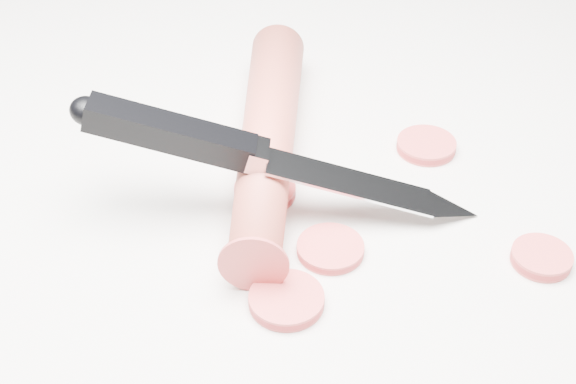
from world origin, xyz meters
TOP-DOWN VIEW (x-y plane):
  - ground at (0.00, 0.00)m, footprint 2.40×2.40m
  - carrot at (0.01, 0.03)m, footprint 0.16×0.20m
  - carrot_slice_0 at (-0.01, -0.06)m, footprint 0.04×0.04m
  - carrot_slice_1 at (0.10, -0.02)m, footprint 0.04×0.04m
  - carrot_slice_2 at (-0.01, 0.01)m, footprint 0.04×0.04m
  - carrot_slice_3 at (-0.05, -0.07)m, footprint 0.04×0.04m
  - carrot_slice_4 at (0.08, -0.13)m, footprint 0.03×0.03m
  - kitchen_knife at (-0.01, -0.01)m, footprint 0.20×0.16m

SIDE VIEW (x-z plane):
  - ground at x=0.00m, z-range 0.00..0.00m
  - carrot_slice_0 at x=-0.01m, z-range 0.00..0.01m
  - carrot_slice_3 at x=-0.05m, z-range 0.00..0.01m
  - carrot_slice_2 at x=-0.01m, z-range 0.00..0.01m
  - carrot_slice_1 at x=0.10m, z-range 0.00..0.01m
  - carrot_slice_4 at x=0.08m, z-range 0.00..0.01m
  - carrot at x=0.01m, z-range 0.00..0.04m
  - kitchen_knife at x=-0.01m, z-range 0.00..0.08m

